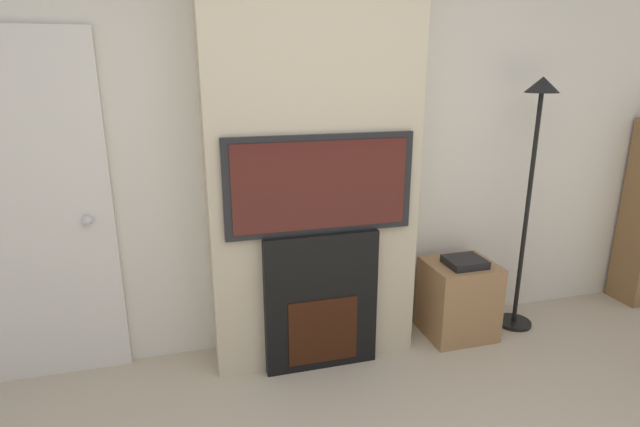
% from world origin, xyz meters
% --- Properties ---
extents(wall_back, '(6.00, 0.06, 2.70)m').
position_xyz_m(wall_back, '(0.00, 2.03, 1.35)').
color(wall_back, silver).
rests_on(wall_back, ground_plane).
extents(chimney_breast, '(1.25, 0.35, 2.70)m').
position_xyz_m(chimney_breast, '(0.00, 1.82, 1.35)').
color(chimney_breast, beige).
rests_on(chimney_breast, ground_plane).
extents(fireplace, '(0.69, 0.15, 0.87)m').
position_xyz_m(fireplace, '(0.00, 1.65, 0.43)').
color(fireplace, black).
rests_on(fireplace, ground_plane).
extents(television, '(1.09, 0.07, 0.57)m').
position_xyz_m(television, '(0.00, 1.64, 1.15)').
color(television, black).
rests_on(television, fireplace).
extents(floor_lamp, '(0.24, 0.24, 1.73)m').
position_xyz_m(floor_lamp, '(1.48, 1.74, 1.20)').
color(floor_lamp, black).
rests_on(floor_lamp, ground_plane).
extents(media_stand, '(0.45, 0.40, 0.58)m').
position_xyz_m(media_stand, '(1.01, 1.74, 0.27)').
color(media_stand, '#997047').
rests_on(media_stand, ground_plane).
extents(entry_door, '(0.94, 0.09, 2.00)m').
position_xyz_m(entry_door, '(-1.61, 1.97, 1.00)').
color(entry_door, silver).
rests_on(entry_door, ground_plane).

